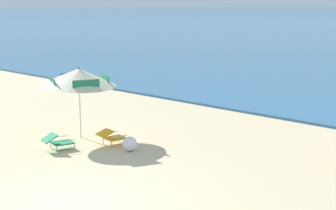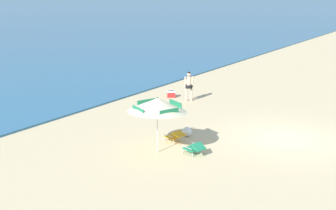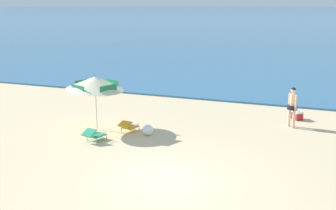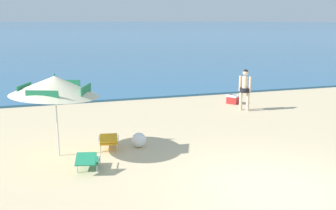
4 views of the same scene
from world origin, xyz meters
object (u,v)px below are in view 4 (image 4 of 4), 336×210
Objects in this scene: cooler_box at (233,99)px; beach_ball at (139,140)px; lounge_chair_under_umbrella at (109,140)px; lounge_chair_beside_umbrella at (88,160)px; beach_umbrella_striped_main at (55,86)px; person_standing_near_shore at (245,87)px.

beach_ball is (-5.46, -4.58, 0.02)m from cooler_box.
lounge_chair_beside_umbrella is (-0.76, -1.45, -0.01)m from lounge_chair_under_umbrella.
lounge_chair_beside_umbrella is 2.17m from beach_ball.
beach_ball is (1.66, 1.39, -0.05)m from lounge_chair_beside_umbrella.
cooler_box is at bearing 30.78° from beach_umbrella_striped_main.
person_standing_near_shore is 2.88× the size of cooler_box.
lounge_chair_beside_umbrella is at bearing -146.38° from person_standing_near_shore.
beach_umbrella_striped_main is 2.56× the size of lounge_chair_beside_umbrella.
cooler_box is at bearing 39.98° from beach_ball.
cooler_box is at bearing 40.00° from lounge_chair_beside_umbrella.
lounge_chair_beside_umbrella reaches higher than lounge_chair_under_umbrella.
person_standing_near_shore reaches higher than beach_ball.
lounge_chair_beside_umbrella is at bearing -117.62° from lounge_chair_under_umbrella.
lounge_chair_under_umbrella is 1.55× the size of cooler_box.
person_standing_near_shore is 1.58m from cooler_box.
beach_ball is (-5.31, -3.24, -0.79)m from person_standing_near_shore.
lounge_chair_beside_umbrella is at bearing -140.00° from cooler_box.
beach_ball is at bearing 40.05° from lounge_chair_beside_umbrella.
cooler_box is at bearing 35.42° from lounge_chair_under_umbrella.
beach_umbrella_striped_main reaches higher than person_standing_near_shore.
person_standing_near_shore is at bearing -96.63° from cooler_box.
lounge_chair_beside_umbrella is at bearing -63.64° from beach_umbrella_striped_main.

